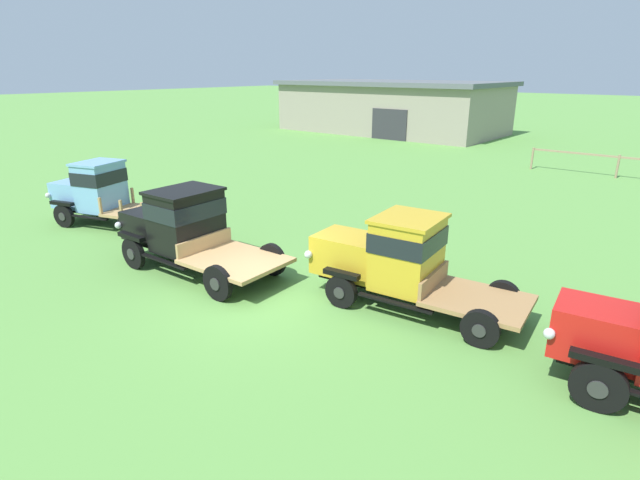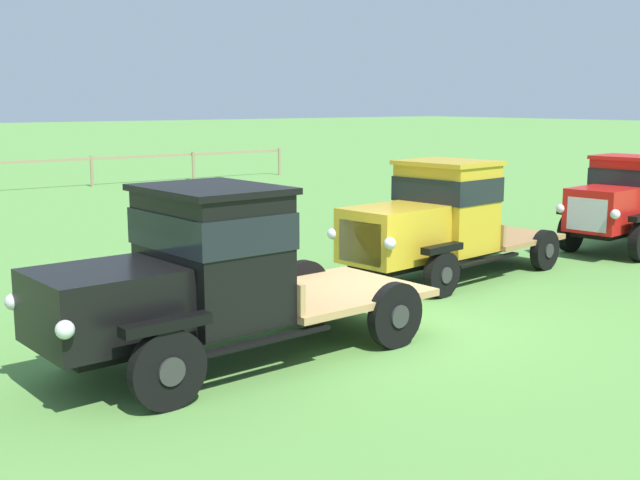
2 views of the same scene
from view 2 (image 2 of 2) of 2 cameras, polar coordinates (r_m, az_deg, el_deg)
ground_plane at (r=11.91m, az=5.14°, el=-6.36°), size 240.00×240.00×0.00m
paddock_fence at (r=33.51m, az=-12.35°, el=5.49°), size 13.13×0.39×1.21m
vintage_truck_second_in_line at (r=10.07m, az=-8.39°, el=-2.33°), size 5.54×2.40×2.29m
vintage_truck_midrow_center at (r=14.99m, az=8.34°, el=1.48°), size 5.39×2.41×2.23m
vintage_truck_far_side at (r=19.46m, az=21.48°, el=2.59°), size 4.78×2.29×2.13m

